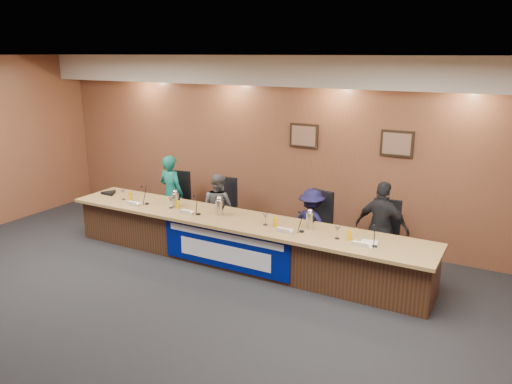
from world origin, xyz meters
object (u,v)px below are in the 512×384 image
(office_chair_c, at_px, (314,228))
(carafe_left, at_px, (176,200))
(panelist_d, at_px, (382,228))
(panelist_c, at_px, (311,224))
(office_chair_b, at_px, (221,212))
(banner, at_px, (224,249))
(office_chair_d, at_px, (383,241))
(dais_body, at_px, (239,242))
(carafe_right, at_px, (310,221))
(panelist_a, at_px, (171,193))
(speakerphone, at_px, (109,193))
(office_chair_a, at_px, (175,204))
(panelist_b, at_px, (218,207))

(office_chair_c, xyz_separation_m, carafe_left, (-2.16, -0.81, 0.38))
(office_chair_c, bearing_deg, carafe_left, -146.85)
(panelist_d, bearing_deg, panelist_c, 7.22)
(panelist_d, height_order, office_chair_b, panelist_d)
(panelist_c, bearing_deg, panelist_d, -171.18)
(banner, relative_size, office_chair_d, 4.58)
(dais_body, xyz_separation_m, carafe_right, (1.18, 0.05, 0.53))
(dais_body, relative_size, office_chair_b, 12.50)
(panelist_a, xyz_separation_m, speakerphone, (-0.86, -0.71, 0.06))
(office_chair_b, bearing_deg, panelist_a, 179.32)
(office_chair_c, distance_m, carafe_right, 0.89)
(office_chair_a, relative_size, office_chair_c, 1.00)
(panelist_a, height_order, carafe_right, panelist_a)
(office_chair_c, bearing_deg, office_chair_d, 12.51)
(office_chair_a, height_order, office_chair_c, same)
(panelist_b, xyz_separation_m, panelist_c, (1.79, 0.00, -0.02))
(office_chair_c, bearing_deg, panelist_c, -77.49)
(office_chair_a, bearing_deg, carafe_right, -21.71)
(panelist_c, relative_size, speakerphone, 3.65)
(office_chair_d, bearing_deg, banner, -153.37)
(office_chair_b, bearing_deg, dais_body, -50.09)
(office_chair_b, bearing_deg, office_chair_a, 173.81)
(office_chair_c, height_order, office_chair_d, same)
(dais_body, height_order, panelist_d, panelist_d)
(banner, xyz_separation_m, panelist_c, (0.94, 1.13, 0.20))
(panelist_a, distance_m, panelist_c, 2.83)
(office_chair_d, height_order, carafe_left, carafe_left)
(office_chair_a, height_order, carafe_left, carafe_left)
(office_chair_c, bearing_deg, banner, -114.82)
(panelist_b, height_order, office_chair_a, panelist_b)
(office_chair_d, xyz_separation_m, carafe_right, (-0.89, -0.76, 0.40))
(carafe_left, bearing_deg, panelist_b, 62.29)
(panelist_b, relative_size, speakerphone, 3.78)
(panelist_a, xyz_separation_m, office_chair_c, (2.82, 0.10, -0.24))
(panelist_d, relative_size, office_chair_d, 2.97)
(speakerphone, bearing_deg, banner, -8.77)
(panelist_b, bearing_deg, office_chair_b, -82.81)
(panelist_a, distance_m, speakerphone, 1.11)
(panelist_c, bearing_deg, speakerphone, 19.73)
(panelist_c, xyz_separation_m, carafe_right, (0.24, -0.66, 0.29))
(banner, relative_size, office_chair_b, 4.58)
(carafe_left, xyz_separation_m, carafe_right, (2.41, 0.05, 0.02))
(panelist_c, distance_m, office_chair_d, 1.14)
(banner, xyz_separation_m, office_chair_c, (0.94, 1.23, 0.10))
(office_chair_a, distance_m, office_chair_d, 3.95)
(office_chair_d, bearing_deg, panelist_c, -179.06)
(banner, distance_m, speakerphone, 2.80)
(office_chair_d, bearing_deg, panelist_d, -94.10)
(dais_body, height_order, office_chair_b, dais_body)
(panelist_a, bearing_deg, panelist_b, -176.14)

